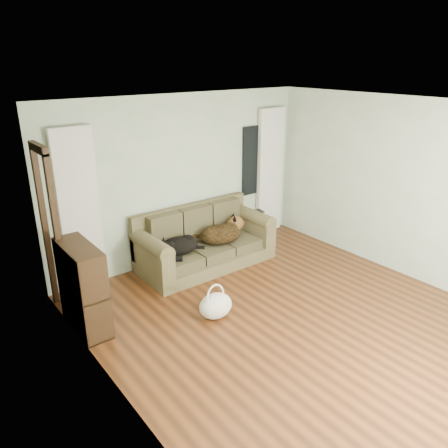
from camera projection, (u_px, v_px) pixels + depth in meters
floor at (294, 321)px, 5.46m from camera, size 5.00×5.00×0.00m
ceiling at (309, 107)px, 4.52m from camera, size 5.00×5.00×0.00m
wall_back at (183, 179)px, 6.84m from camera, size 4.50×0.04×2.60m
wall_left at (118, 282)px, 3.71m from camera, size 0.04×5.00×2.60m
wall_right at (409, 190)px, 6.27m from camera, size 0.04×5.00×2.60m
curtain_left at (80, 211)px, 5.87m from camera, size 0.55×0.08×2.25m
curtain_right at (270, 172)px, 7.86m from camera, size 0.55×0.08×2.25m
window_pane at (254, 160)px, 7.61m from camera, size 0.50×0.03×1.20m
door_casing at (52, 235)px, 5.34m from camera, size 0.07×0.60×2.10m
sofa at (206, 238)px, 6.79m from camera, size 2.11×0.91×0.86m
dog_black_lab at (177, 246)px, 6.44m from camera, size 0.66×0.51×0.25m
dog_shepherd at (222, 233)px, 6.88m from camera, size 0.78×0.62×0.31m
tv_remote at (261, 211)px, 7.16m from camera, size 0.08×0.19×0.02m
tote_bag at (216, 306)px, 5.49m from camera, size 0.50×0.41×0.32m
bookshelf at (83, 291)px, 5.17m from camera, size 0.33×0.87×1.08m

